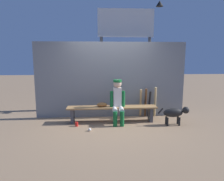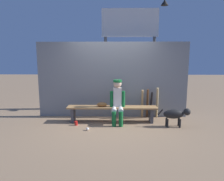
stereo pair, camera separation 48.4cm
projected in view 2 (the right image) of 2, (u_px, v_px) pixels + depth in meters
The scene contains 14 objects.
ground_plane at pixel (112, 122), 5.77m from camera, with size 30.00×30.00×0.00m, color #937556.
chainlink_fence at pixel (112, 80), 6.12m from camera, with size 4.43×0.03×2.22m, color gray.
dugout_bench at pixel (112, 110), 5.71m from camera, with size 2.47×0.36×0.44m.
player_seated at pixel (117, 100), 5.56m from camera, with size 0.41×0.55×1.18m.
baseball_glove at pixel (102, 104), 5.69m from camera, with size 0.28×0.20×0.12m, color brown.
bat_wood_tan at pixel (142, 104), 6.10m from camera, with size 0.06×0.06×0.85m, color tan.
bat_wood_dark at pixel (147, 103), 6.11m from camera, with size 0.06×0.06×0.87m, color brown.
bat_aluminum_black at pixel (151, 105), 6.04m from camera, with size 0.06×0.06×0.81m, color black.
bat_wood_natural at pixel (157, 103), 6.07m from camera, with size 0.06×0.06×0.92m, color tan.
baseball at pixel (87, 129), 5.09m from camera, with size 0.07×0.07×0.07m, color white.
cup_on_ground at pixel (76, 123), 5.47m from camera, with size 0.08×0.08×0.11m, color red.
cup_on_bench at pixel (111, 104), 5.72m from camera, with size 0.08×0.08×0.11m, color #1E47AD.
scoreboard at pixel (132, 35), 6.86m from camera, with size 2.15×0.27×3.60m.
dog at pixel (176, 114), 5.31m from camera, with size 0.84×0.20×0.49m.
Camera 2 is at (0.12, -5.55, 1.81)m, focal length 33.12 mm.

